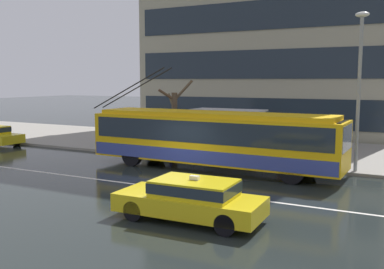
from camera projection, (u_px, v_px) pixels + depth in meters
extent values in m
plane|color=#202625|center=(167.00, 180.00, 18.66)|extent=(160.00, 160.00, 0.00)
cube|color=gray|center=(246.00, 148.00, 27.06)|extent=(80.00, 10.00, 0.14)
cube|color=silver|center=(152.00, 186.00, 17.60)|extent=(72.00, 0.14, 0.01)
cube|color=yellow|center=(212.00, 139.00, 20.72)|extent=(12.23, 2.74, 2.13)
cube|color=yellow|center=(212.00, 114.00, 20.58)|extent=(11.49, 2.48, 0.20)
cube|color=#1E2833|center=(212.00, 130.00, 20.67)|extent=(11.74, 2.76, 0.98)
cube|color=#374695|center=(212.00, 153.00, 20.81)|extent=(12.10, 2.77, 0.60)
cube|color=#1E2833|center=(346.00, 138.00, 17.80)|extent=(0.17, 2.16, 1.06)
cube|color=black|center=(343.00, 124.00, 17.81)|extent=(0.20, 1.87, 0.28)
cylinder|color=black|center=(135.00, 89.00, 22.95)|extent=(4.46, 0.17, 2.15)
cylinder|color=black|center=(127.00, 89.00, 22.34)|extent=(4.46, 0.17, 2.15)
cylinder|color=black|center=(305.00, 163.00, 19.81)|extent=(1.05, 0.32, 1.04)
cylinder|color=black|center=(292.00, 172.00, 17.93)|extent=(1.05, 0.32, 1.04)
cylinder|color=black|center=(156.00, 150.00, 23.63)|extent=(1.05, 0.32, 1.04)
cylinder|color=black|center=(132.00, 156.00, 21.75)|extent=(1.05, 0.32, 1.04)
cylinder|color=black|center=(17.00, 141.00, 28.64)|extent=(0.63, 0.23, 0.62)
cube|color=yellow|center=(189.00, 204.00, 13.29)|extent=(4.55, 1.90, 0.55)
cube|color=yellow|center=(195.00, 188.00, 13.15)|extent=(2.47, 1.60, 0.48)
cube|color=#1E2833|center=(195.00, 187.00, 13.15)|extent=(2.51, 1.62, 0.31)
cube|color=silver|center=(195.00, 178.00, 13.11)|extent=(0.28, 0.17, 0.12)
cylinder|color=black|center=(133.00, 211.00, 13.25)|extent=(0.62, 0.21, 0.62)
cylinder|color=black|center=(160.00, 198.00, 14.67)|extent=(0.62, 0.21, 0.62)
cylinder|color=black|center=(225.00, 225.00, 11.96)|extent=(0.62, 0.21, 0.62)
cylinder|color=black|center=(244.00, 210.00, 13.38)|extent=(0.62, 0.21, 0.62)
cylinder|color=gray|center=(256.00, 137.00, 22.37)|extent=(0.08, 0.08, 2.44)
cylinder|color=gray|center=(192.00, 133.00, 24.02)|extent=(0.08, 0.08, 2.44)
cylinder|color=gray|center=(264.00, 134.00, 23.63)|extent=(0.08, 0.08, 2.44)
cylinder|color=gray|center=(204.00, 130.00, 25.28)|extent=(0.08, 0.08, 2.44)
cube|color=#99ADB2|center=(233.00, 131.00, 24.45)|extent=(3.45, 0.04, 1.95)
cube|color=#B2B2B7|center=(228.00, 110.00, 23.67)|extent=(3.93, 1.73, 0.08)
cube|color=brown|center=(230.00, 147.00, 24.23)|extent=(2.54, 0.36, 0.08)
cylinder|color=black|center=(280.00, 149.00, 23.53)|extent=(0.14, 0.14, 0.81)
cylinder|color=black|center=(280.00, 149.00, 23.69)|extent=(0.14, 0.14, 0.81)
cylinder|color=#92725F|center=(280.00, 136.00, 23.52)|extent=(0.44, 0.44, 0.61)
sphere|color=#B29390|center=(280.00, 129.00, 23.47)|extent=(0.20, 0.20, 0.20)
cone|color=#258452|center=(281.00, 123.00, 23.56)|extent=(1.56, 1.56, 0.31)
cylinder|color=#333333|center=(280.00, 133.00, 23.62)|extent=(0.02, 0.02, 0.75)
cylinder|color=navy|center=(171.00, 144.00, 25.48)|extent=(0.14, 0.14, 0.87)
cylinder|color=navy|center=(170.00, 143.00, 25.63)|extent=(0.14, 0.14, 0.87)
cylinder|color=#545645|center=(170.00, 131.00, 25.47)|extent=(0.51, 0.51, 0.56)
sphere|color=tan|center=(170.00, 125.00, 25.42)|extent=(0.21, 0.21, 0.21)
cone|color=#35449B|center=(171.00, 120.00, 25.27)|extent=(1.36, 1.36, 0.26)
cylinder|color=#333333|center=(171.00, 129.00, 25.33)|extent=(0.02, 0.02, 0.72)
cylinder|color=navy|center=(172.00, 140.00, 27.08)|extent=(0.14, 0.14, 0.88)
cylinder|color=navy|center=(174.00, 140.00, 26.96)|extent=(0.14, 0.14, 0.88)
cylinder|color=#2F322F|center=(173.00, 128.00, 26.93)|extent=(0.46, 0.46, 0.57)
sphere|color=tan|center=(173.00, 122.00, 26.88)|extent=(0.24, 0.24, 0.24)
cylinder|color=gray|center=(359.00, 96.00, 19.50)|extent=(0.16, 0.16, 6.80)
ellipsoid|color=silver|center=(362.00, 14.00, 19.07)|extent=(0.60, 0.32, 0.24)
cylinder|color=brown|center=(175.00, 122.00, 25.51)|extent=(0.34, 0.34, 3.38)
cylinder|color=brown|center=(172.00, 102.00, 25.79)|extent=(0.89, 0.76, 0.99)
cylinder|color=brown|center=(183.00, 90.00, 25.18)|extent=(1.16, 0.44, 1.22)
cylinder|color=brown|center=(167.00, 95.00, 25.11)|extent=(0.74, 0.93, 0.71)
cube|color=#1E2833|center=(251.00, 112.00, 32.36)|extent=(18.32, 0.06, 2.08)
cube|color=#1E2833|center=(251.00, 64.00, 31.94)|extent=(18.32, 0.06, 2.08)
cube|color=#1E2833|center=(252.00, 16.00, 31.51)|extent=(18.32, 0.06, 2.08)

